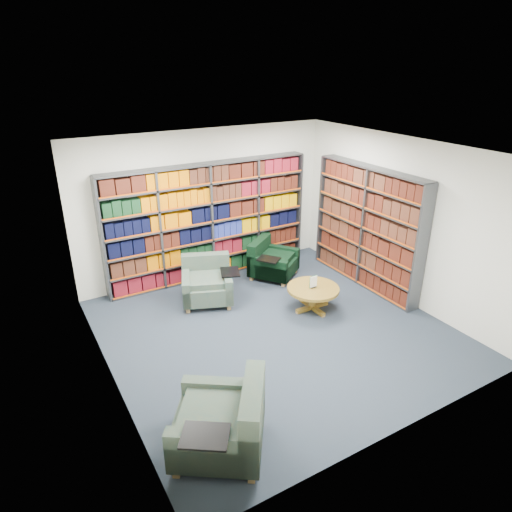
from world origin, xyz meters
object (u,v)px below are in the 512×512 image
chair_teal_left (207,283)px  chair_teal_front (227,425)px  coffee_table (313,292)px  chair_green_right (270,262)px

chair_teal_left → chair_teal_front: bearing=-110.9°
coffee_table → chair_teal_front: bearing=-142.7°
chair_teal_left → chair_green_right: 1.47m
chair_teal_left → chair_green_right: (1.45, 0.24, -0.02)m
chair_green_right → coffee_table: bearing=-92.3°
chair_green_right → coffee_table: size_ratio=1.27×
chair_green_right → chair_teal_front: size_ratio=0.85×
chair_teal_front → coffee_table: chair_teal_front is taller
chair_green_right → chair_teal_front: bearing=-127.8°
chair_teal_left → chair_teal_front: size_ratio=0.86×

